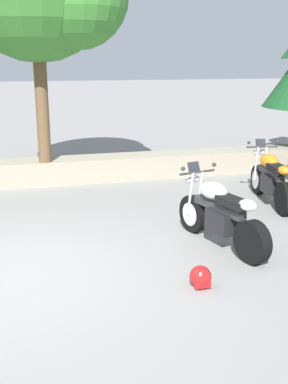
{
  "coord_description": "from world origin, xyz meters",
  "views": [
    {
      "loc": [
        0.23,
        -6.05,
        2.76
      ],
      "look_at": [
        2.26,
        1.2,
        0.65
      ],
      "focal_mm": 44.23,
      "sensor_mm": 36.0,
      "label": 1
    }
  ],
  "objects": [
    {
      "name": "rider_helmet",
      "position": [
        2.37,
        -1.03,
        0.14
      ],
      "size": [
        0.28,
        0.28,
        0.28
      ],
      "color": "#B21919",
      "rests_on": "ground"
    },
    {
      "name": "motorcycle_white_centre",
      "position": [
        3.17,
        0.2,
        0.49
      ],
      "size": [
        0.84,
        2.04,
        1.18
      ],
      "color": "black",
      "rests_on": "ground"
    },
    {
      "name": "stone_wall",
      "position": [
        0.0,
        4.8,
        0.28
      ],
      "size": [
        36.0,
        0.8,
        0.55
      ],
      "primitive_type": "cube",
      "color": "gray",
      "rests_on": "ground"
    },
    {
      "name": "motorcycle_orange_far_right",
      "position": [
        5.07,
        1.97,
        0.49
      ],
      "size": [
        0.7,
        2.06,
        1.18
      ],
      "color": "black",
      "rests_on": "ground"
    },
    {
      "name": "ground_plane",
      "position": [
        0.0,
        0.0,
        0.0
      ],
      "size": [
        120.0,
        120.0,
        0.0
      ],
      "primitive_type": "plane",
      "color": "gray"
    }
  ]
}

